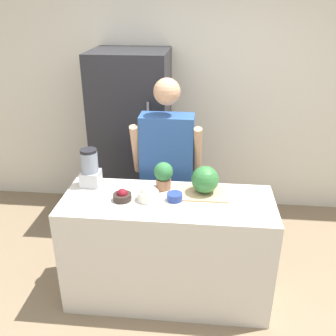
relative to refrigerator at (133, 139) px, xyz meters
name	(u,v)px	position (x,y,z in m)	size (l,w,h in m)	color
ground_plane	(164,321)	(0.50, -1.56, -0.92)	(14.00, 14.00, 0.00)	#7F6B51
wall_back	(182,96)	(0.50, 0.40, 0.38)	(8.00, 0.06, 2.60)	silver
counter_island	(168,249)	(0.50, -1.24, -0.46)	(1.62, 0.63, 0.91)	beige
refrigerator	(133,139)	(0.00, 0.00, 0.00)	(0.77, 0.72, 1.84)	#232328
person	(167,173)	(0.44, -0.70, -0.04)	(0.60, 0.27, 1.72)	#333338
cutting_board	(202,192)	(0.75, -1.12, 0.00)	(0.41, 0.29, 0.01)	tan
watermelon	(205,180)	(0.78, -1.12, 0.11)	(0.21, 0.21, 0.21)	#2D6B33
bowl_cherries	(122,196)	(0.16, -1.28, 0.03)	(0.14, 0.14, 0.09)	#2D231E
bowl_cream	(148,194)	(0.35, -1.26, 0.04)	(0.16, 0.16, 0.13)	white
bowl_small_blue	(175,197)	(0.55, -1.24, 0.02)	(0.12, 0.12, 0.06)	navy
blender	(90,168)	(-0.14, -1.06, 0.14)	(0.15, 0.15, 0.31)	#B7B7BC
potted_plant	(163,175)	(0.45, -1.07, 0.11)	(0.15, 0.15, 0.22)	#996647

